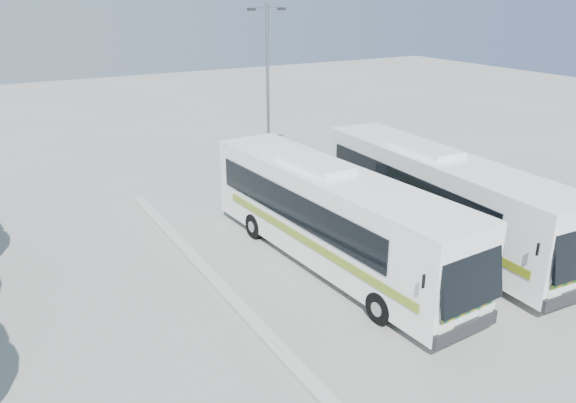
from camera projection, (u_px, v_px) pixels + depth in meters
ground at (296, 281)px, 18.04m from camera, size 100.00×100.00×0.00m
kerb_divider at (206, 271)px, 18.57m from camera, size 0.40×16.00×0.15m
coach_main at (332, 215)px, 18.62m from camera, size 3.08×11.85×3.25m
coach_adjacent at (440, 196)px, 20.44m from camera, size 2.95×11.77×3.24m
lamppost at (268, 84)px, 27.27m from camera, size 2.02×0.32×8.25m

